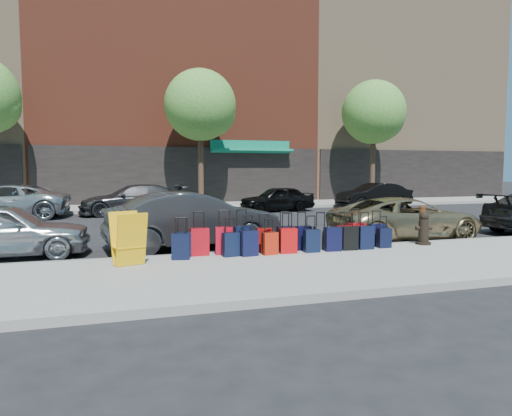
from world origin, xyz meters
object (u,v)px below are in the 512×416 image
object	(u,v)px
tree_right	(376,114)
car_far_0	(3,202)
car_near_1	(193,220)
car_far_2	(277,199)
suitcase_front_5	(286,239)
fire_hydrant	(424,229)
car_far_1	(133,200)
car_near_0	(2,230)
car_far_3	(374,195)
car_near_2	(406,219)
tree_center	(203,107)
bollard	(422,224)
display_rack	(128,239)

from	to	relation	value
tree_right	car_far_0	distance (m)	20.39
tree_right	car_near_1	world-z (taller)	tree_right
car_far_0	car_far_2	distance (m)	12.28
suitcase_front_5	fire_hydrant	world-z (taller)	suitcase_front_5
car_far_1	car_near_0	bearing A→B (deg)	-23.70
car_near_0	car_far_0	world-z (taller)	car_far_0
car_near_1	car_far_1	xyz separation A→B (m)	(-1.22, 9.75, -0.06)
fire_hydrant	car_near_1	world-z (taller)	car_near_1
car_far_2	car_far_3	world-z (taller)	car_far_3
suitcase_front_5	car_near_0	size ratio (longest dim) A/B	0.24
car_near_0	car_far_0	distance (m)	9.78
fire_hydrant	car_far_2	xyz separation A→B (m)	(0.02, 11.46, 0.09)
car_near_1	car_near_2	distance (m)	6.32
car_near_0	suitcase_front_5	bearing A→B (deg)	-106.71
fire_hydrant	car_far_2	size ratio (longest dim) A/B	0.23
car_near_0	car_far_1	distance (m)	10.38
tree_center	car_near_0	world-z (taller)	tree_center
bollard	car_far_1	xyz separation A→B (m)	(-6.96, 11.66, 0.04)
car_near_2	car_far_3	bearing A→B (deg)	-27.09
tree_right	car_far_0	size ratio (longest dim) A/B	1.38
suitcase_front_5	car_near_0	world-z (taller)	car_near_0
bollard	car_near_0	size ratio (longest dim) A/B	0.25
tree_right	car_far_2	bearing A→B (deg)	-157.87
car_near_0	car_near_2	size ratio (longest dim) A/B	0.86
suitcase_front_5	car_near_2	distance (m)	4.66
display_rack	car_far_1	xyz separation A→B (m)	(0.51, 12.24, 0.02)
bollard	fire_hydrant	bearing A→B (deg)	-108.91
display_rack	car_near_1	size ratio (longest dim) A/B	0.23
car_near_2	car_far_2	world-z (taller)	car_near_2
bollard	car_far_0	size ratio (longest dim) A/B	0.19
display_rack	car_far_3	size ratio (longest dim) A/B	0.26
car_far_1	tree_center	bearing A→B (deg)	119.99
suitcase_front_5	bollard	world-z (taller)	bollard
tree_right	suitcase_front_5	xyz separation A→B (m)	(-11.15, -14.31, -4.96)
fire_hydrant	car_far_1	size ratio (longest dim) A/B	0.18
bollard	car_far_0	xyz separation A→B (m)	(-12.31, 11.41, 0.07)
car_far_3	display_rack	bearing A→B (deg)	-50.12
fire_hydrant	car_near_0	distance (m)	10.43
car_near_0	bollard	bearing A→B (deg)	-100.93
tree_center	car_far_3	distance (m)	10.43
fire_hydrant	car_near_1	bearing A→B (deg)	172.40
car_far_0	car_far_1	world-z (taller)	car_far_0
tree_right	car_near_0	distance (m)	22.10
fire_hydrant	car_far_0	distance (m)	16.85
suitcase_front_5	display_rack	bearing A→B (deg)	-176.01
fire_hydrant	car_far_3	xyz separation A→B (m)	(5.80, 11.90, 0.13)
fire_hydrant	car_near_2	bearing A→B (deg)	81.75
car_near_2	car_far_1	xyz separation A→B (m)	(-7.53, 10.15, 0.07)
car_near_0	car_far_2	distance (m)	13.97
car_far_2	suitcase_front_5	bearing A→B (deg)	-20.79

